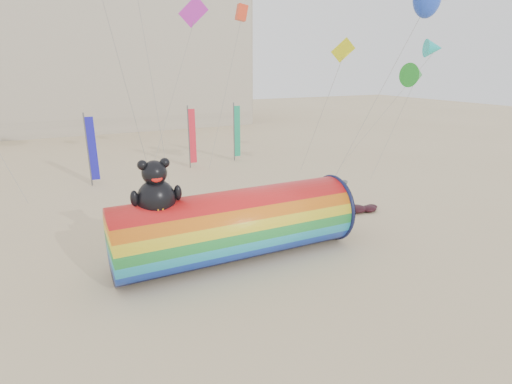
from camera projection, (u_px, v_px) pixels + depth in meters
name	position (u px, v px, depth m)	size (l,w,h in m)	color
ground	(260.00, 251.00, 18.59)	(160.00, 160.00, 0.00)	#CCB58C
hotel_building	(11.00, 49.00, 49.86)	(60.40, 15.40, 20.60)	#B7AD99
windsock_assembly	(236.00, 223.00, 17.57)	(10.71, 3.26, 4.94)	red
kite_handler	(343.00, 195.00, 23.68)	(0.68, 0.44, 1.86)	#55595C
fabric_bundle	(359.00, 209.00, 23.61)	(2.62, 1.35, 0.41)	#390A14
festival_banners	(179.00, 138.00, 32.32)	(12.98, 2.87, 5.20)	#59595E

